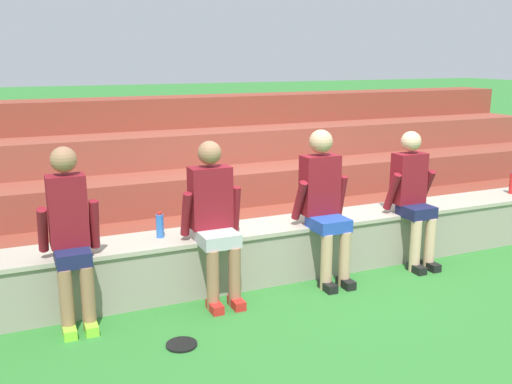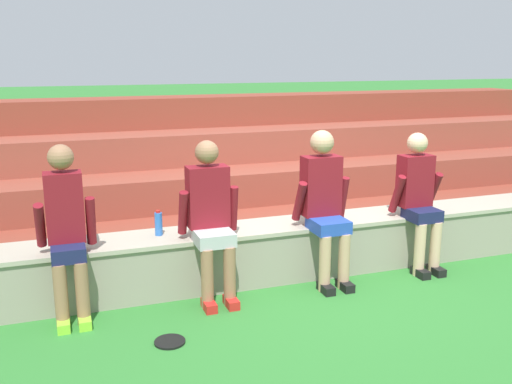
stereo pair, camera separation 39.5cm
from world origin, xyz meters
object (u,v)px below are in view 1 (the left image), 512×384
at_px(person_far_left, 70,232).
at_px(frisbee, 182,345).
at_px(person_left_of_center, 214,216).
at_px(water_bottle_center_gap, 512,183).
at_px(person_center, 324,200).
at_px(water_bottle_near_right, 160,225).
at_px(person_right_of_center, 413,194).

distance_m(person_far_left, frisbee, 1.28).
relative_size(person_left_of_center, water_bottle_center_gap, 5.32).
distance_m(person_left_of_center, person_center, 1.14).
bearing_deg(frisbee, person_center, 24.13).
distance_m(person_center, water_bottle_center_gap, 2.79).
xyz_separation_m(water_bottle_center_gap, water_bottle_near_right, (-4.33, 0.04, -0.02)).
height_order(person_left_of_center, frisbee, person_left_of_center).
bearing_deg(water_bottle_center_gap, person_right_of_center, -171.15).
relative_size(person_far_left, water_bottle_near_right, 6.20).
bearing_deg(frisbee, person_far_left, 132.74).
xyz_separation_m(person_center, frisbee, (-1.68, -0.75, -0.80)).
bearing_deg(person_far_left, water_bottle_center_gap, 3.04).
distance_m(person_left_of_center, water_bottle_center_gap, 3.92).
bearing_deg(water_bottle_center_gap, water_bottle_near_right, 179.53).
bearing_deg(frisbee, person_left_of_center, 53.72).
xyz_separation_m(person_center, water_bottle_near_right, (-1.56, 0.30, -0.15)).
bearing_deg(person_right_of_center, water_bottle_near_right, 173.47).
xyz_separation_m(water_bottle_center_gap, frisbee, (-4.46, -1.02, -0.67)).
height_order(person_far_left, water_bottle_center_gap, person_far_left).
relative_size(person_center, person_right_of_center, 1.05).
relative_size(person_far_left, person_center, 0.99).
bearing_deg(person_center, person_left_of_center, -179.56).
relative_size(person_right_of_center, water_bottle_near_right, 5.95).
xyz_separation_m(person_left_of_center, person_right_of_center, (2.21, 0.00, -0.02)).
bearing_deg(person_right_of_center, person_center, 179.78).
xyz_separation_m(person_left_of_center, water_bottle_center_gap, (3.91, 0.27, -0.10)).
bearing_deg(person_left_of_center, person_center, 0.44).
relative_size(person_right_of_center, frisbee, 5.85).
height_order(person_far_left, person_right_of_center, person_far_left).
distance_m(person_right_of_center, water_bottle_center_gap, 1.72).
xyz_separation_m(person_left_of_center, water_bottle_near_right, (-0.42, 0.31, -0.12)).
relative_size(water_bottle_near_right, frisbee, 0.98).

